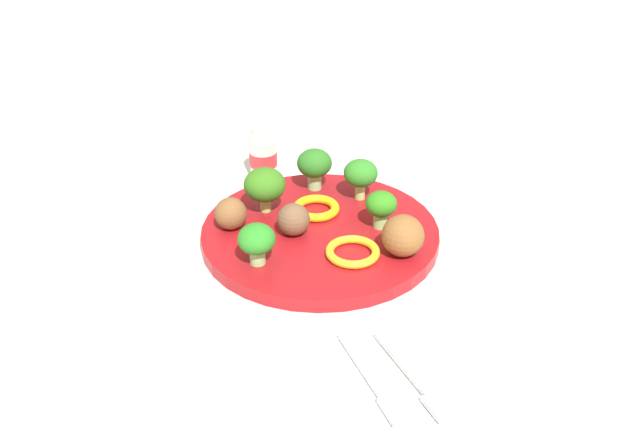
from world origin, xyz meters
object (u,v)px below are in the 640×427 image
object	(u,v)px
broccoli_floret_back_right	(381,206)
pepper_ring_back_right	(353,252)
meatball_mid_right	(294,219)
pepper_ring_far_rim	(316,208)
broccoli_floret_mid_left	(257,240)
meatball_mid_left	(231,213)
yogurt_bottle	(263,155)
meatball_far_rim	(403,236)
napkin	(395,382)
broccoli_floret_far_rim	(361,174)
knife	(381,389)
plate	(320,234)
broccoli_floret_front_right	(314,164)
fork	(417,378)
broccoli_floret_mid_right	(265,185)

from	to	relation	value
broccoli_floret_back_right	pepper_ring_back_right	world-z (taller)	broccoli_floret_back_right
meatball_mid_right	pepper_ring_far_rim	bearing A→B (deg)	131.08
broccoli_floret_mid_left	meatball_mid_left	size ratio (longest dim) A/B	1.24
meatball_mid_left	meatball_mid_right	size ratio (longest dim) A/B	1.00
yogurt_bottle	meatball_far_rim	bearing A→B (deg)	16.32
napkin	yogurt_bottle	xyz separation A→B (m)	(-0.43, 0.01, 0.03)
broccoli_floret_far_rim	knife	bearing A→B (deg)	-21.24
plate	knife	xyz separation A→B (m)	(0.26, -0.04, -0.00)
meatball_mid_left	broccoli_floret_far_rim	bearing A→B (deg)	93.05
broccoli_floret_front_right	broccoli_floret_far_rim	size ratio (longest dim) A/B	1.03
broccoli_floret_back_right	knife	distance (m)	0.26
broccoli_floret_mid_left	pepper_ring_far_rim	bearing A→B (deg)	128.49
yogurt_bottle	plate	bearing A→B (deg)	3.98
meatball_mid_right	broccoli_floret_front_right	bearing A→B (deg)	146.56
fork	knife	world-z (taller)	same
broccoli_floret_back_right	fork	world-z (taller)	broccoli_floret_back_right
broccoli_floret_far_rim	fork	size ratio (longest dim) A/B	0.44
plate	knife	size ratio (longest dim) A/B	1.93
meatball_mid_left	pepper_ring_far_rim	size ratio (longest dim) A/B	0.66
broccoli_floret_mid_left	pepper_ring_far_rim	xyz separation A→B (m)	(-0.08, 0.10, -0.02)
broccoli_floret_mid_right	napkin	xyz separation A→B (m)	(0.31, 0.02, -0.05)
broccoli_floret_far_rim	pepper_ring_back_right	distance (m)	0.13
napkin	broccoli_floret_far_rim	bearing A→B (deg)	161.31
broccoli_floret_mid_right	fork	distance (m)	0.32
broccoli_floret_front_right	meatball_mid_left	xyz separation A→B (m)	(0.06, -0.13, -0.02)
broccoli_floret_mid_right	napkin	world-z (taller)	broccoli_floret_mid_right
yogurt_bottle	knife	bearing A→B (deg)	-4.25
meatball_mid_left	napkin	bearing A→B (deg)	13.53
meatball_mid_right	fork	distance (m)	0.26
broccoli_floret_mid_left	napkin	size ratio (longest dim) A/B	0.28
broccoli_floret_far_rim	meatball_mid_right	distance (m)	0.12
broccoli_floret_front_right	knife	world-z (taller)	broccoli_floret_front_right
broccoli_floret_mid_right	meatball_mid_left	xyz separation A→B (m)	(0.02, -0.05, -0.02)
meatball_far_rim	yogurt_bottle	xyz separation A→B (m)	(-0.26, -0.08, -0.01)
broccoli_floret_far_rim	napkin	distance (m)	0.32
broccoli_floret_mid_right	broccoli_floret_back_right	distance (m)	0.14
broccoli_floret_back_right	napkin	bearing A→B (deg)	-22.67
broccoli_floret_back_right	meatball_mid_left	world-z (taller)	broccoli_floret_back_right
meatball_mid_right	fork	xyz separation A→B (m)	(0.26, 0.02, -0.03)
broccoli_floret_far_rim	meatball_far_rim	bearing A→B (deg)	-4.00
broccoli_floret_far_rim	meatball_mid_left	distance (m)	0.17
pepper_ring_back_right	meatball_mid_left	bearing A→B (deg)	-134.48
yogurt_bottle	broccoli_floret_far_rim	bearing A→B (deg)	33.56
broccoli_floret_far_rim	napkin	bearing A→B (deg)	-18.69
broccoli_floret_back_right	meatball_mid_right	size ratio (longest dim) A/B	1.20
broccoli_floret_back_right	meatball_mid_right	xyz separation A→B (m)	(-0.02, -0.10, -0.01)
broccoli_floret_front_right	knife	bearing A→B (deg)	-12.04
broccoli_floret_front_right	meatball_mid_right	world-z (taller)	broccoli_floret_front_right
broccoli_floret_mid_right	meatball_mid_right	bearing A→B (deg)	12.54
knife	meatball_mid_left	bearing A→B (deg)	-170.13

